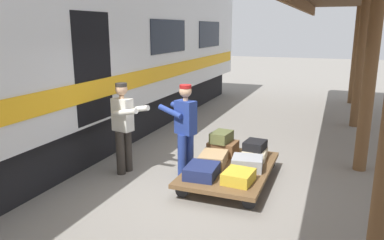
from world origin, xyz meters
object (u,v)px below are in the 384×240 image
at_px(luggage_cart, 230,169).
at_px(suitcase_gray_aluminum, 247,163).
at_px(suitcase_navy_fabric, 202,171).
at_px(suitcase_black_hardshell, 255,145).
at_px(suitcase_brown_leather, 223,148).
at_px(train_car, 29,60).
at_px(suitcase_yellow_case, 239,177).
at_px(suitcase_cream_canvas, 255,154).
at_px(porter_by_door, 124,125).
at_px(suitcase_olive_duffel, 222,137).
at_px(suitcase_tan_vintage, 213,159).
at_px(porter_in_overalls, 185,128).

height_order(luggage_cart, suitcase_gray_aluminum, suitcase_gray_aluminum).
xyz_separation_m(suitcase_navy_fabric, suitcase_black_hardshell, (-0.61, -1.23, 0.15)).
bearing_deg(suitcase_brown_leather, suitcase_gray_aluminum, 135.66).
relative_size(train_car, suitcase_brown_leather, 36.71).
bearing_deg(suitcase_yellow_case, suitcase_cream_canvas, -90.00).
relative_size(suitcase_black_hardshell, porter_by_door, 0.25).
xyz_separation_m(train_car, suitcase_gray_aluminum, (-4.35, -0.28, -1.67)).
bearing_deg(suitcase_cream_canvas, suitcase_olive_duffel, 1.75).
height_order(suitcase_gray_aluminum, suitcase_brown_leather, suitcase_brown_leather).
xyz_separation_m(suitcase_brown_leather, suitcase_tan_vintage, (0.00, 0.60, -0.02)).
height_order(suitcase_olive_duffel, suitcase_black_hardshell, suitcase_olive_duffel).
height_order(suitcase_yellow_case, porter_by_door, porter_by_door).
bearing_deg(suitcase_tan_vintage, suitcase_yellow_case, 135.66).
height_order(train_car, suitcase_gray_aluminum, train_car).
bearing_deg(luggage_cart, suitcase_cream_canvas, -117.09).
xyz_separation_m(train_car, porter_by_door, (-2.08, -0.01, -1.14)).
height_order(train_car, suitcase_black_hardshell, train_car).
relative_size(suitcase_navy_fabric, suitcase_olive_duffel, 1.24).
relative_size(suitcase_cream_canvas, suitcase_tan_vintage, 0.92).
distance_m(suitcase_brown_leather, suitcase_navy_fabric, 1.21).
height_order(train_car, porter_in_overalls, train_car).
relative_size(train_car, porter_in_overalls, 11.12).
relative_size(suitcase_olive_duffel, porter_by_door, 0.28).
distance_m(suitcase_cream_canvas, suitcase_brown_leather, 0.62).
xyz_separation_m(luggage_cart, suitcase_yellow_case, (-0.31, 0.60, 0.13)).
xyz_separation_m(train_car, porter_in_overalls, (-3.19, -0.24, -1.14)).
xyz_separation_m(suitcase_olive_duffel, porter_in_overalls, (0.51, 0.62, 0.29)).
height_order(train_car, luggage_cart, train_car).
bearing_deg(suitcase_navy_fabric, suitcase_gray_aluminum, -135.66).
bearing_deg(suitcase_brown_leather, train_car, 13.33).
xyz_separation_m(suitcase_yellow_case, suitcase_gray_aluminum, (0.00, -0.60, 0.02)).
bearing_deg(suitcase_olive_duffel, porter_in_overalls, 50.77).
height_order(suitcase_yellow_case, suitcase_gray_aluminum, suitcase_gray_aluminum).
height_order(luggage_cart, suitcase_navy_fabric, suitcase_navy_fabric).
bearing_deg(suitcase_brown_leather, suitcase_navy_fabric, 90.00).
xyz_separation_m(suitcase_brown_leather, suitcase_black_hardshell, (-0.61, -0.02, 0.12)).
bearing_deg(suitcase_black_hardshell, train_car, 11.79).
height_order(train_car, suitcase_olive_duffel, train_car).
height_order(luggage_cart, suitcase_yellow_case, suitcase_yellow_case).
distance_m(suitcase_black_hardshell, porter_by_door, 2.47).
distance_m(suitcase_tan_vintage, porter_in_overalls, 0.76).
height_order(suitcase_black_hardshell, porter_by_door, porter_by_door).
bearing_deg(train_car, porter_in_overalls, -175.63).
distance_m(suitcase_gray_aluminum, suitcase_cream_canvas, 0.60).
bearing_deg(suitcase_gray_aluminum, suitcase_cream_canvas, -90.00).
height_order(suitcase_gray_aluminum, porter_by_door, porter_by_door).
relative_size(suitcase_brown_leather, suitcase_navy_fabric, 0.88).
bearing_deg(suitcase_yellow_case, suitcase_black_hardshell, -89.86).
xyz_separation_m(suitcase_tan_vintage, suitcase_navy_fabric, (0.00, 0.60, -0.01)).
xyz_separation_m(suitcase_yellow_case, porter_by_door, (2.27, -0.33, 0.55)).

